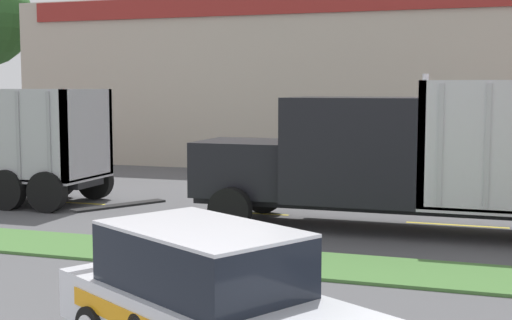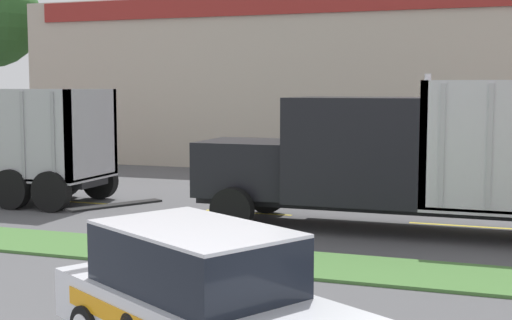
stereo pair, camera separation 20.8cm
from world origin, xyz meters
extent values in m
cube|color=#477538|center=(0.00, 7.82, 0.03)|extent=(120.00, 1.92, 0.06)
cube|color=yellow|center=(-5.55, 12.78, 0.00)|extent=(2.40, 0.14, 0.01)
cube|color=yellow|center=(-0.15, 12.78, 0.00)|extent=(2.40, 0.14, 0.01)
cube|color=yellow|center=(5.25, 12.78, 0.00)|extent=(2.40, 0.14, 0.01)
cube|color=#ADADB2|center=(-4.61, 12.38, 2.02)|extent=(0.16, 2.44, 2.47)
cube|color=#ADADB2|center=(-7.85, 13.52, 2.02)|extent=(6.64, 0.16, 2.47)
cube|color=#99999E|center=(-5.95, 11.14, 2.02)|extent=(0.10, 0.04, 2.34)
cube|color=#99999E|center=(-5.00, 11.14, 2.02)|extent=(0.10, 0.04, 2.34)
cylinder|color=black|center=(-5.13, 11.18, 0.55)|extent=(1.10, 0.30, 1.10)
cylinder|color=black|center=(-5.13, 13.58, 0.55)|extent=(1.10, 0.30, 1.10)
cylinder|color=black|center=(-6.41, 11.18, 0.55)|extent=(1.10, 0.30, 1.10)
cylinder|color=black|center=(-6.41, 13.58, 0.55)|extent=(1.10, 0.30, 1.10)
cube|color=black|center=(5.09, 11.66, 0.59)|extent=(11.85, 1.42, 0.18)
cube|color=black|center=(0.32, 11.66, 1.34)|extent=(2.31, 2.12, 1.31)
cube|color=#B7B7BC|center=(-0.87, 11.66, 1.34)|extent=(0.06, 1.81, 1.12)
cube|color=black|center=(2.99, 11.66, 1.88)|extent=(3.03, 2.59, 2.39)
cube|color=black|center=(1.45, 11.66, 2.30)|extent=(0.04, 2.20, 1.07)
cylinder|color=silver|center=(4.61, 10.82, 2.73)|extent=(0.14, 0.14, 1.71)
cube|color=silver|center=(4.59, 11.66, 2.10)|extent=(0.16, 2.59, 2.70)
cube|color=#B2B2B7|center=(4.97, 10.35, 2.10)|extent=(0.10, 0.04, 2.57)
cube|color=#B2B2B7|center=(5.90, 10.35, 2.10)|extent=(0.10, 0.04, 2.57)
cylinder|color=black|center=(0.32, 10.39, 0.50)|extent=(1.01, 0.30, 1.01)
cylinder|color=black|center=(0.32, 12.94, 0.50)|extent=(1.01, 0.30, 1.01)
cube|color=silver|center=(3.03, 2.66, 0.63)|extent=(4.67, 3.70, 0.63)
cube|color=black|center=(2.80, 2.80, 1.29)|extent=(2.85, 2.52, 0.69)
cube|color=silver|center=(2.80, 2.80, 1.66)|extent=(2.85, 2.52, 0.04)
cube|color=black|center=(1.21, 3.72, 1.70)|extent=(0.86, 1.28, 0.03)
cylinder|color=black|center=(2.26, 4.06, 0.32)|extent=(0.66, 0.50, 0.64)
cylinder|color=silver|center=(2.31, 4.15, 0.32)|extent=(0.39, 0.24, 0.45)
cube|color=#BCB29E|center=(5.42, 28.10, 3.49)|extent=(38.65, 12.00, 6.98)
cylinder|color=#473828|center=(-1.12, 24.37, 3.97)|extent=(0.46, 0.46, 7.93)
camera|label=1|loc=(5.98, -4.75, 3.29)|focal=50.00mm
camera|label=2|loc=(6.17, -4.68, 3.29)|focal=50.00mm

